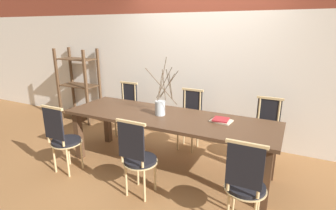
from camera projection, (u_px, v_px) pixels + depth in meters
ground_plane at (168, 167)px, 3.60m from camera, size 16.00×16.00×0.00m
wall_rear at (202, 43)px, 4.20m from camera, size 12.00×0.06×3.20m
dining_table at (168, 123)px, 3.42m from camera, size 2.77×0.86×0.74m
chair_near_leftend at (63, 137)px, 3.34m from camera, size 0.39×0.39×0.94m
chair_near_left at (138, 156)px, 2.86m from camera, size 0.39×0.39×0.94m
chair_near_center at (245, 183)px, 2.37m from camera, size 0.39×0.39×0.94m
chair_far_leftend at (126, 108)px, 4.57m from camera, size 0.39×0.39×0.94m
chair_far_left at (189, 118)px, 4.06m from camera, size 0.39×0.39×0.94m
chair_far_center at (266, 130)px, 3.58m from camera, size 0.39×0.39×0.94m
vase_centerpiece at (161, 106)px, 3.41m from camera, size 0.39×0.47×0.75m
book_stack at (221, 120)px, 3.19m from camera, size 0.27×0.22×0.04m
shelving_rack at (79, 86)px, 5.26m from camera, size 0.79×0.42×1.45m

